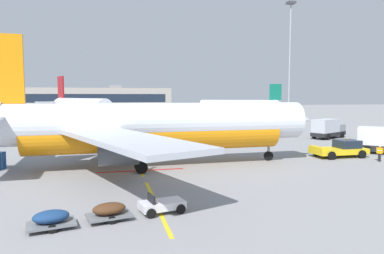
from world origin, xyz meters
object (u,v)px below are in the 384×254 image
baggage_train (110,211)px  ground_crew_worker (380,152)px  fuel_service_truck (328,128)px  airliner_mid_left (240,106)px  airliner_foreground (152,126)px  pushback_tug (340,149)px  apron_light_mast_far (290,50)px  airliner_far_center (79,107)px

baggage_train → ground_crew_worker: 30.04m
fuel_service_truck → baggage_train: size_ratio=0.84×
airliner_mid_left → baggage_train: 106.04m
airliner_foreground → baggage_train: size_ratio=3.99×
pushback_tug → fuel_service_truck: 18.46m
airliner_foreground → airliner_mid_left: (40.68, 81.50, -0.42)m
baggage_train → ground_crew_worker: size_ratio=5.13×
ground_crew_worker → apron_light_mast_far: (13.87, 44.69, 16.45)m
airliner_foreground → ground_crew_worker: airliner_foreground is taller
airliner_far_center → fuel_service_truck: bearing=-46.8°
baggage_train → apron_light_mast_far: apron_light_mast_far is taller
pushback_tug → apron_light_mast_far: size_ratio=0.21×
baggage_train → airliner_foreground: bearing=74.0°
airliner_foreground → pushback_tug: size_ratio=5.77×
airliner_far_center → apron_light_mast_far: apron_light_mast_far is taller
airliner_far_center → pushback_tug: bearing=-61.7°
airliner_mid_left → pushback_tug: bearing=-103.4°
fuel_service_truck → apron_light_mast_far: size_ratio=0.26×
airliner_foreground → ground_crew_worker: (23.55, -2.99, -2.98)m
fuel_service_truck → ground_crew_worker: bearing=-110.2°
airliner_far_center → baggage_train: 76.01m
pushback_tug → fuel_service_truck: size_ratio=0.82×
ground_crew_worker → airliner_foreground: bearing=172.8°
airliner_mid_left → baggage_train: airliner_mid_left is taller
fuel_service_truck → apron_light_mast_far: (6.71, 25.24, 15.77)m
fuel_service_truck → baggage_train: bearing=-138.4°
airliner_far_center → fuel_service_truck: size_ratio=4.69×
apron_light_mast_far → airliner_mid_left: bearing=85.3°
pushback_tug → fuel_service_truck: fuel_service_truck is taller
pushback_tug → airliner_mid_left: 83.28m
airliner_mid_left → apron_light_mast_far: (-3.27, -39.80, 13.89)m
ground_crew_worker → airliner_mid_left: bearing=78.5°
ground_crew_worker → apron_light_mast_far: size_ratio=0.06×
airliner_mid_left → ground_crew_worker: airliner_mid_left is taller
ground_crew_worker → apron_light_mast_far: apron_light_mast_far is taller
fuel_service_truck → baggage_train: fuel_service_truck is taller
airliner_foreground → pushback_tug: (21.41, 0.52, -3.05)m
airliner_far_center → baggage_train: airliner_far_center is taller
baggage_train → apron_light_mast_far: size_ratio=0.31×
pushback_tug → baggage_train: (-25.59, -15.06, -0.38)m
airliner_foreground → airliner_far_center: (-11.15, 61.06, 0.09)m
pushback_tug → apron_light_mast_far: 47.16m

